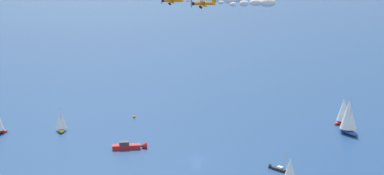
{
  "coord_description": "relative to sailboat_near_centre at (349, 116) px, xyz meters",
  "views": [
    {
      "loc": [
        -73.94,
        153.24,
        57.4
      ],
      "look_at": [
        1.16,
        0.83,
        22.02
      ],
      "focal_mm": 55.26,
      "sensor_mm": 36.0,
      "label": 1
    }
  ],
  "objects": [
    {
      "name": "ground_plane",
      "position": [
        35.27,
        47.82,
        -6.13
      ],
      "size": [
        2000.0,
        2000.0,
        0.0
      ],
      "primitive_type": "plane",
      "color": "navy"
    },
    {
      "name": "smoke_trail_lead",
      "position": [
        16.93,
        47.81,
        41.08
      ],
      "size": [
        14.29,
        10.76,
        2.47
      ],
      "color": "silver"
    },
    {
      "name": "sailboat_far_stbd",
      "position": [
        91.21,
        41.64,
        -2.11
      ],
      "size": [
        5.86,
        6.47,
        8.82
      ],
      "color": "gold",
      "rests_on": "ground_plane"
    },
    {
      "name": "smoke_trail_wingman",
      "position": [
        32.08,
        32.9,
        40.82
      ],
      "size": [
        16.93,
        12.15,
        2.88
      ],
      "color": "silver"
    },
    {
      "name": "sailboat_trailing",
      "position": [
        4.17,
        -11.51,
        -1.06
      ],
      "size": [
        7.52,
        8.07,
        11.13
      ],
      "color": "#B21E1E",
      "rests_on": "ground_plane"
    },
    {
      "name": "sailboat_near_centre",
      "position": [
        0.0,
        0.0,
        0.0
      ],
      "size": [
        9.35,
        9.5,
        13.44
      ],
      "color": "#23478C",
      "rests_on": "ground_plane"
    },
    {
      "name": "motorboat_outer_ring_a",
      "position": [
        10.38,
        46.62,
        -5.69
      ],
      "size": [
        5.78,
        3.35,
        1.63
      ],
      "color": "black",
      "rests_on": "ground_plane"
    },
    {
      "name": "biplane_wingman",
      "position": [
        46.27,
        42.74,
        40.84
      ],
      "size": [
        6.86,
        6.72,
        3.62
      ],
      "color": "orange"
    },
    {
      "name": "motorboat_inshore",
      "position": [
        58.29,
        48.17,
        -5.28
      ],
      "size": [
        10.64,
        8.57,
        3.19
      ],
      "color": "#B21E1E",
      "rests_on": "ground_plane"
    },
    {
      "name": "marker_buoy",
      "position": [
        77.97,
        14.53,
        -5.74
      ],
      "size": [
        1.1,
        1.1,
        2.1
      ],
      "color": "orange",
      "rests_on": "ground_plane"
    },
    {
      "name": "biplane_lead",
      "position": [
        29.38,
        56.57,
        41.24
      ],
      "size": [
        6.86,
        6.72,
        3.62
      ],
      "color": "orange"
    }
  ]
}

